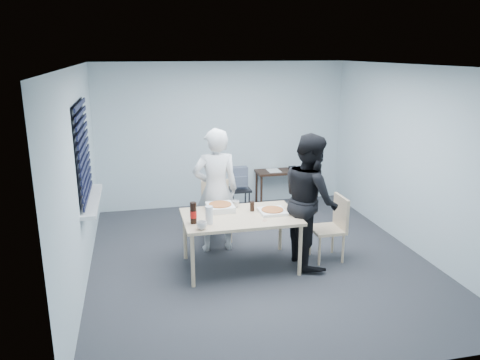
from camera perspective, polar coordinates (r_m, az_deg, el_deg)
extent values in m
plane|color=#2F3035|center=(6.55, 2.26, -9.62)|extent=(5.00, 5.00, 0.00)
plane|color=white|center=(5.93, 2.54, 13.75)|extent=(5.00, 5.00, 0.00)
plane|color=silver|center=(8.50, -2.08, 5.48)|extent=(4.50, 0.00, 4.50)
plane|color=silver|center=(3.88, 12.26, -7.35)|extent=(4.50, 0.00, 4.50)
plane|color=silver|center=(5.94, -19.02, 0.21)|extent=(0.00, 5.00, 5.00)
plane|color=silver|center=(7.04, 20.37, 2.39)|extent=(0.00, 5.00, 5.00)
plane|color=black|center=(6.27, -18.75, 3.36)|extent=(0.00, 1.30, 1.30)
cube|color=black|center=(6.27, -18.47, 3.38)|extent=(0.04, 1.30, 1.25)
cube|color=silver|center=(6.43, -17.57, -2.39)|extent=(0.18, 1.42, 0.05)
cube|color=beige|center=(6.07, 0.04, -4.51)|extent=(1.49, 0.94, 0.04)
cylinder|color=beige|center=(5.73, -5.78, -9.79)|extent=(0.05, 0.05, 0.68)
cylinder|color=beige|center=(6.48, -6.72, -6.73)|extent=(0.05, 0.05, 0.68)
cylinder|color=beige|center=(6.03, 7.34, -8.51)|extent=(0.05, 0.05, 0.68)
cylinder|color=beige|center=(6.74, 4.94, -5.76)|extent=(0.05, 0.05, 0.68)
cube|color=beige|center=(7.05, -2.77, -4.00)|extent=(0.42, 0.42, 0.04)
cube|color=beige|center=(7.15, -3.07, -1.68)|extent=(0.42, 0.04, 0.44)
cylinder|color=beige|center=(6.94, -3.88, -6.30)|extent=(0.03, 0.03, 0.41)
cylinder|color=beige|center=(7.26, -4.32, -5.33)|extent=(0.03, 0.03, 0.41)
cylinder|color=beige|center=(7.00, -1.12, -6.08)|extent=(0.03, 0.03, 0.41)
cylinder|color=beige|center=(7.31, -1.67, -5.13)|extent=(0.03, 0.03, 0.41)
cube|color=beige|center=(6.50, 10.57, -5.96)|extent=(0.42, 0.42, 0.04)
cube|color=beige|center=(6.50, 12.22, -3.82)|extent=(0.04, 0.42, 0.44)
cylinder|color=beige|center=(6.38, 9.66, -8.53)|extent=(0.03, 0.03, 0.41)
cylinder|color=beige|center=(6.67, 8.54, -7.39)|extent=(0.03, 0.03, 0.41)
cylinder|color=beige|center=(6.51, 12.45, -8.17)|extent=(0.03, 0.03, 0.41)
cylinder|color=beige|center=(6.80, 11.23, -7.08)|extent=(0.03, 0.03, 0.41)
imported|color=silver|center=(6.57, -2.98, -1.28)|extent=(0.65, 0.42, 1.77)
imported|color=black|center=(6.22, 8.55, -2.42)|extent=(0.47, 0.86, 1.77)
cube|color=#311C14|center=(8.70, 5.12, 1.03)|extent=(0.95, 0.42, 0.04)
cylinder|color=#311C14|center=(8.50, 2.62, -1.49)|extent=(0.04, 0.04, 0.59)
cylinder|color=#311C14|center=(8.82, 2.03, -0.85)|extent=(0.04, 0.04, 0.59)
cylinder|color=#311C14|center=(8.77, 8.12, -1.10)|extent=(0.04, 0.04, 0.59)
cylinder|color=#311C14|center=(9.07, 7.36, -0.50)|extent=(0.04, 0.04, 0.59)
cube|color=black|center=(8.02, -0.08, -1.16)|extent=(0.36, 0.36, 0.04)
cylinder|color=black|center=(7.93, -0.84, -3.24)|extent=(0.04, 0.04, 0.46)
cylinder|color=black|center=(8.19, -1.25, -2.62)|extent=(0.04, 0.04, 0.46)
cylinder|color=black|center=(7.99, 1.13, -3.09)|extent=(0.04, 0.04, 0.46)
cylinder|color=black|center=(8.25, 0.66, -2.48)|extent=(0.04, 0.04, 0.46)
cube|color=slate|center=(7.96, -0.08, 0.29)|extent=(0.27, 0.14, 0.38)
cube|color=slate|center=(7.88, 0.09, -0.21)|extent=(0.20, 0.05, 0.18)
cube|color=white|center=(6.26, -2.43, -3.52)|extent=(0.35, 0.35, 0.04)
cube|color=white|center=(6.25, -2.43, -3.19)|extent=(0.35, 0.35, 0.04)
cylinder|color=#CC7F38|center=(6.24, -2.44, -2.97)|extent=(0.30, 0.30, 0.01)
cube|color=white|center=(6.17, 3.97, -3.83)|extent=(0.34, 0.34, 0.04)
cylinder|color=#CC7F38|center=(6.16, 3.97, -3.62)|extent=(0.29, 0.29, 0.01)
imported|color=silver|center=(5.61, -4.68, -5.54)|extent=(0.17, 0.17, 0.10)
imported|color=silver|center=(6.35, -0.55, -2.95)|extent=(0.10, 0.10, 0.09)
cylinder|color=black|center=(6.21, 1.49, -3.21)|extent=(0.07, 0.07, 0.13)
cylinder|color=black|center=(5.78, -5.71, -4.01)|extent=(0.08, 0.08, 0.27)
cylinder|color=red|center=(5.79, -5.70, -4.18)|extent=(0.09, 0.09, 0.09)
cylinder|color=silver|center=(5.76, -3.78, -4.29)|extent=(0.11, 0.11, 0.22)
torus|color=red|center=(5.89, 3.05, -4.95)|extent=(0.06, 0.06, 0.00)
cube|color=white|center=(8.66, 4.13, 1.16)|extent=(0.27, 0.34, 0.01)
cube|color=black|center=(8.77, 6.45, 1.46)|extent=(0.15, 0.11, 0.06)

